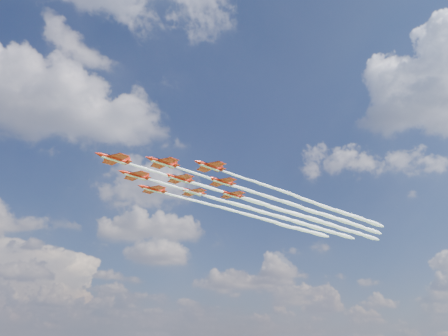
# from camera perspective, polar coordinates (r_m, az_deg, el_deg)

# --- Properties ---
(jet_lead) EXTENTS (94.96, 47.81, 2.58)m
(jet_lead) POSITION_cam_1_polar(r_m,az_deg,el_deg) (145.93, 2.54, -3.95)
(jet_lead) COLOR red
(jet_row2_port) EXTENTS (94.96, 47.81, 2.58)m
(jet_row2_port) POSITION_cam_1_polar(r_m,az_deg,el_deg) (149.52, 7.29, -4.24)
(jet_row2_port) COLOR red
(jet_row2_starb) EXTENTS (94.96, 47.81, 2.58)m
(jet_row2_starb) POSITION_cam_1_polar(r_m,az_deg,el_deg) (157.89, 3.51, -5.32)
(jet_row2_starb) COLOR red
(jet_row3_port) EXTENTS (94.96, 47.81, 2.58)m
(jet_row3_port) POSITION_cam_1_polar(r_m,az_deg,el_deg) (154.09, 11.79, -4.48)
(jet_row3_port) COLOR red
(jet_row3_centre) EXTENTS (94.96, 47.81, 2.58)m
(jet_row3_centre) POSITION_cam_1_polar(r_m,az_deg,el_deg) (161.66, 7.89, -5.54)
(jet_row3_centre) COLOR red
(jet_row3_starb) EXTENTS (94.96, 47.81, 2.58)m
(jet_row3_starb) POSITION_cam_1_polar(r_m,az_deg,el_deg) (169.96, 4.35, -6.49)
(jet_row3_starb) COLOR red
(jet_row4_port) EXTENTS (94.96, 47.81, 2.58)m
(jet_row4_port) POSITION_cam_1_polar(r_m,az_deg,el_deg) (166.33, 12.06, -5.73)
(jet_row4_port) COLOR red
(jet_row4_starb) EXTENTS (94.96, 47.81, 2.58)m
(jet_row4_starb) POSITION_cam_1_polar(r_m,az_deg,el_deg) (173.89, 8.42, -6.67)
(jet_row4_starb) COLOR red
(jet_tail) EXTENTS (94.96, 47.81, 2.58)m
(jet_tail) POSITION_cam_1_polar(r_m,az_deg,el_deg) (178.65, 12.29, -6.81)
(jet_tail) COLOR red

